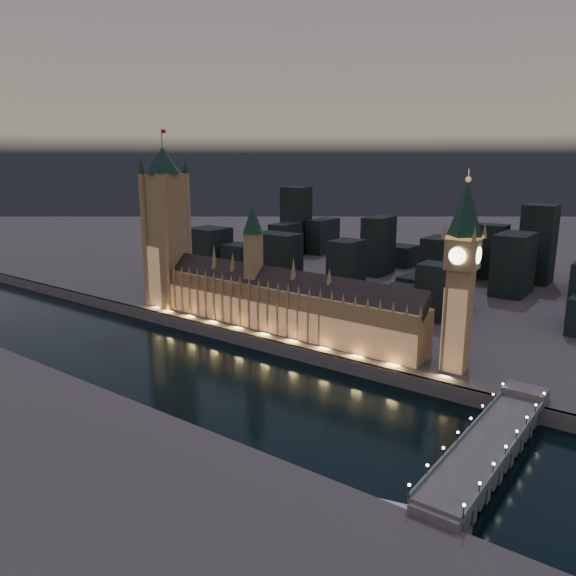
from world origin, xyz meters
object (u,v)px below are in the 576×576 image
Objects in this scene: elizabeth_tower at (462,262)px; river_boat at (408,518)px; victoria_tower at (166,220)px; westminster_bridge at (491,446)px; palace_of_westminster at (277,301)px.

river_boat is at bearing -75.99° from elizabeth_tower.
victoria_tower is 283.91m from river_boat.
westminster_bridge is (257.36, -65.37, -64.53)m from victoria_tower.
elizabeth_tower is (116.94, 0.18, 38.44)m from palace_of_westminster.
westminster_bridge is 2.77× the size of river_boat.
river_boat is (-9.43, -54.55, -4.43)m from westminster_bridge.
elizabeth_tower is 138.84m from river_boat.
westminster_bridge is 55.54m from river_boat.
palace_of_westminster is 110.28m from victoria_tower.
victoria_tower is (-101.06, 0.18, 44.15)m from palace_of_westminster.
westminster_bridge reaches higher than river_boat.
westminster_bridge is at bearing -14.25° from victoria_tower.
elizabeth_tower is at bearing -0.00° from victoria_tower.
river_boat is (247.93, -119.93, -68.96)m from victoria_tower.
elizabeth_tower is at bearing 104.01° from river_boat.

